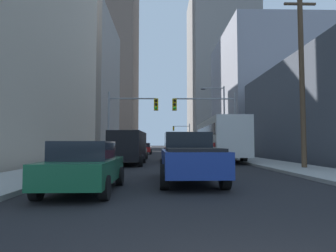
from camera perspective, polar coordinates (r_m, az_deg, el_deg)
The scene contains 19 objects.
sidewalk_left at distance 52.59m, azimuth -7.51°, elevation -4.91°, with size 3.18×160.00×0.15m, color #9E9E99.
sidewalk_right at distance 52.84m, azimuth 6.84°, elevation -4.91°, with size 3.18×160.00×0.15m, color #9E9E99.
city_bus at distance 25.38m, azimuth 9.98°, elevation -2.32°, with size 2.68×11.53×3.40m.
pickup_truck_blue at distance 11.18m, azimuth 4.14°, elevation -6.10°, with size 2.20×5.43×1.90m.
cargo_van_black at distance 20.15m, azimuth -7.74°, elevation -3.88°, with size 2.18×5.28×2.26m.
sedan_green at distance 9.17m, azimuth -16.00°, elevation -7.58°, with size 1.95×4.22×1.52m.
sedan_maroon at distance 23.89m, azimuth 1.21°, elevation -5.08°, with size 1.95×4.23×1.52m.
sedan_beige at distance 26.67m, azimuth -6.23°, elevation -4.89°, with size 1.95×4.22×1.52m.
sedan_grey at distance 41.58m, azimuth 4.76°, elevation -4.37°, with size 1.95×4.21×1.52m.
sedan_red at distance 39.85m, azimuth -4.66°, elevation -4.41°, with size 1.95×4.20×1.52m.
traffic_signal_near_left at distance 25.70m, azimuth -7.37°, elevation 2.44°, with size 4.44×0.44×6.00m.
traffic_signal_near_right at distance 25.89m, azimuth 7.69°, elevation 2.52°, with size 5.64×0.44×6.00m.
traffic_signal_far_right at distance 66.55m, azimuth 2.80°, elevation -1.20°, with size 3.96×0.44×6.00m.
utility_pole_right at distance 18.19m, azimuth 24.70°, elevation 10.25°, with size 2.20×0.28×10.76m.
street_lamp_right at distance 31.10m, azimuth 10.21°, elevation 2.34°, with size 2.56×0.32×7.50m.
building_left_mid_office at distance 53.50m, azimuth -20.70°, elevation 7.41°, with size 18.34×18.01×22.65m, color gray.
building_left_far_tower at distance 99.40m, azimuth -12.20°, elevation 16.26°, with size 19.82×23.33×69.67m, color #66564C.
building_right_mid_block at distance 51.26m, azimuth 20.91°, elevation 5.89°, with size 18.80×19.60×19.13m, color #93939E.
building_right_far_highrise at distance 98.68m, azimuth 10.14°, elevation 10.83°, with size 19.27×27.86×51.36m, color gray.
Camera 1 is at (-0.99, -2.28, 1.45)m, focal length 31.12 mm.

